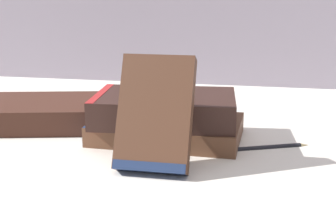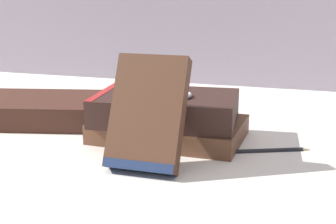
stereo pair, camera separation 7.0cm
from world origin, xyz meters
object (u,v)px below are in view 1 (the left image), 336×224
Objects in this scene: pocket_watch at (176,95)px; fountain_pen at (270,145)px; book_flat_top at (161,108)px; book_side_left at (20,113)px; book_flat_bottom at (164,129)px; book_leaning_front at (155,117)px; reading_glasses at (162,112)px.

fountain_pen is at bearing 0.70° from pocket_watch.
book_flat_top is 0.17m from fountain_pen.
book_side_left is at bearing 170.87° from pocket_watch.
pocket_watch is at bearing -39.35° from book_flat_bottom.
book_side_left is (-0.26, 0.03, 0.01)m from book_flat_bottom.
book_leaning_front is at bearing -86.89° from book_flat_top.
book_side_left is at bearing -159.43° from reading_glasses.
book_leaning_front is (0.01, -0.13, 0.05)m from book_flat_bottom.
fountain_pen is at bearing -4.23° from book_flat_bottom.
book_leaning_front reaches higher than pocket_watch.
book_leaning_front is at bearing -167.19° from fountain_pen.
book_flat_bottom reaches higher than reading_glasses.
book_flat_bottom is at bearing 67.79° from book_flat_top.
book_flat_top is 0.26m from book_side_left.
book_flat_bottom is 0.16m from reading_glasses.
book_flat_top is at bearing 98.34° from book_leaning_front.
reading_glasses is at bearing 96.48° from book_flat_top.
reading_glasses is (-0.06, 0.17, -0.07)m from pocket_watch.
book_flat_bottom is at bearing -19.36° from book_side_left.
book_leaning_front is 0.11m from pocket_watch.
book_flat_bottom is at bearing -85.61° from reading_glasses.
book_side_left is at bearing 166.95° from book_flat_top.
book_flat_top is 0.04m from pocket_watch.
book_flat_top reaches higher than fountain_pen.
reading_glasses is at bearing 108.49° from pocket_watch.
book_side_left is 5.39× the size of pocket_watch.
book_flat_bottom is 0.16m from fountain_pen.
book_flat_top is at bearing -21.30° from book_side_left.
book_side_left is at bearing 175.77° from book_flat_bottom.
book_side_left is 0.26m from reading_glasses.
book_flat_top is 1.88× the size of fountain_pen.
book_flat_bottom is at bearing 96.60° from book_leaning_front.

